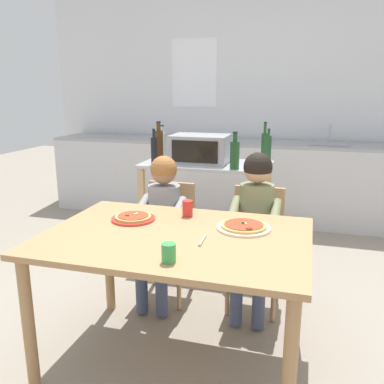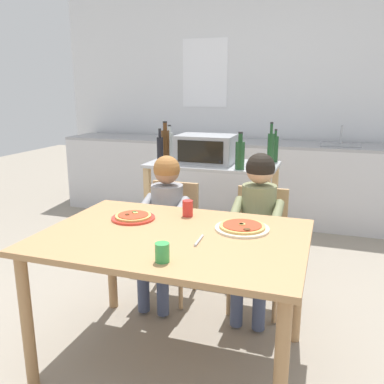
# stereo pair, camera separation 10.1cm
# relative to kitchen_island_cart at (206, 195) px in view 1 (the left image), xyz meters

# --- Properties ---
(ground_plane) EXTENTS (12.34, 12.34, 0.00)m
(ground_plane) POSITION_rel_kitchen_island_cart_xyz_m (0.20, -0.21, -0.57)
(ground_plane) COLOR gray
(back_wall_tiled) EXTENTS (5.27, 0.13, 2.70)m
(back_wall_tiled) POSITION_rel_kitchen_island_cart_xyz_m (0.20, 1.71, 0.78)
(back_wall_tiled) COLOR silver
(back_wall_tiled) RESTS_ON ground
(kitchen_counter) EXTENTS (4.74, 0.60, 1.09)m
(kitchen_counter) POSITION_rel_kitchen_island_cart_xyz_m (0.20, 1.30, -0.13)
(kitchen_counter) COLOR silver
(kitchen_counter) RESTS_ON ground
(kitchen_island_cart) EXTENTS (1.08, 0.56, 0.86)m
(kitchen_island_cart) POSITION_rel_kitchen_island_cart_xyz_m (0.00, 0.00, 0.00)
(kitchen_island_cart) COLOR #B7BABF
(kitchen_island_cart) RESTS_ON ground
(toaster_oven) EXTENTS (0.48, 0.35, 0.23)m
(toaster_oven) POSITION_rel_kitchen_island_cart_xyz_m (-0.06, 0.00, 0.40)
(toaster_oven) COLOR #999BA0
(toaster_oven) RESTS_ON kitchen_island_cart
(bottle_slim_sauce) EXTENTS (0.07, 0.07, 0.34)m
(bottle_slim_sauce) POSITION_rel_kitchen_island_cart_xyz_m (-0.40, -0.06, 0.43)
(bottle_slim_sauce) COLOR #4C2D14
(bottle_slim_sauce) RESTS_ON kitchen_island_cart
(bottle_squat_spirits) EXTENTS (0.05, 0.05, 0.35)m
(bottle_squat_spirits) POSITION_rel_kitchen_island_cart_xyz_m (0.47, 0.02, 0.43)
(bottle_squat_spirits) COLOR #1E4723
(bottle_squat_spirits) RESTS_ON kitchen_island_cart
(bottle_tall_green_wine) EXTENTS (0.05, 0.05, 0.28)m
(bottle_tall_green_wine) POSITION_rel_kitchen_island_cart_xyz_m (0.49, 0.22, 0.40)
(bottle_tall_green_wine) COLOR #1E4723
(bottle_tall_green_wine) RESTS_ON kitchen_island_cart
(bottle_clear_vinegar) EXTENTS (0.05, 0.05, 0.29)m
(bottle_clear_vinegar) POSITION_rel_kitchen_island_cart_xyz_m (-0.40, -0.19, 0.40)
(bottle_clear_vinegar) COLOR black
(bottle_clear_vinegar) RESTS_ON kitchen_island_cart
(bottle_dark_olive_oil) EXTENTS (0.07, 0.07, 0.29)m
(bottle_dark_olive_oil) POSITION_rel_kitchen_island_cart_xyz_m (0.27, -0.19, 0.40)
(bottle_dark_olive_oil) COLOR #1E4723
(bottle_dark_olive_oil) RESTS_ON kitchen_island_cart
(bottle_brown_beer) EXTENTS (0.07, 0.07, 0.30)m
(bottle_brown_beer) POSITION_rel_kitchen_island_cart_xyz_m (-0.44, 0.12, 0.41)
(bottle_brown_beer) COLOR #ADB7B2
(bottle_brown_beer) RESTS_ON kitchen_island_cart
(dining_table) EXTENTS (1.35, 0.94, 0.75)m
(dining_table) POSITION_rel_kitchen_island_cart_xyz_m (0.20, -1.44, 0.08)
(dining_table) COLOR #AD7F51
(dining_table) RESTS_ON ground
(dining_chair_left) EXTENTS (0.36, 0.36, 0.81)m
(dining_chair_left) POSITION_rel_kitchen_island_cart_xyz_m (-0.11, -0.71, -0.09)
(dining_chair_left) COLOR tan
(dining_chair_left) RESTS_ON ground
(dining_chair_right) EXTENTS (0.36, 0.36, 0.81)m
(dining_chair_right) POSITION_rel_kitchen_island_cart_xyz_m (0.52, -0.68, -0.09)
(dining_chair_right) COLOR tan
(dining_chair_right) RESTS_ON ground
(child_in_grey_shirt) EXTENTS (0.32, 0.42, 1.01)m
(child_in_grey_shirt) POSITION_rel_kitchen_island_cart_xyz_m (-0.11, -0.83, 0.08)
(child_in_grey_shirt) COLOR #424C6B
(child_in_grey_shirt) RESTS_ON ground
(child_in_olive_shirt) EXTENTS (0.32, 0.42, 1.06)m
(child_in_olive_shirt) POSITION_rel_kitchen_island_cart_xyz_m (0.52, -0.80, 0.10)
(child_in_olive_shirt) COLOR #424C6B
(child_in_olive_shirt) RESTS_ON ground
(pizza_plate_red_rimmed) EXTENTS (0.25, 0.25, 0.03)m
(pizza_plate_red_rimmed) POSITION_rel_kitchen_island_cart_xyz_m (-0.11, -1.28, 0.18)
(pizza_plate_red_rimmed) COLOR red
(pizza_plate_red_rimmed) RESTS_ON dining_table
(pizza_plate_cream) EXTENTS (0.29, 0.29, 0.03)m
(pizza_plate_cream) POSITION_rel_kitchen_island_cart_xyz_m (0.52, -1.26, 0.18)
(pizza_plate_cream) COLOR beige
(pizza_plate_cream) RESTS_ON dining_table
(drinking_cup_red) EXTENTS (0.06, 0.06, 0.09)m
(drinking_cup_red) POSITION_rel_kitchen_island_cart_xyz_m (0.17, -1.13, 0.22)
(drinking_cup_red) COLOR red
(drinking_cup_red) RESTS_ON dining_table
(drinking_cup_green) EXTENTS (0.06, 0.06, 0.08)m
(drinking_cup_green) POSITION_rel_kitchen_island_cart_xyz_m (0.28, -1.78, 0.21)
(drinking_cup_green) COLOR green
(drinking_cup_green) RESTS_ON dining_table
(serving_spoon) EXTENTS (0.02, 0.14, 0.01)m
(serving_spoon) POSITION_rel_kitchen_island_cart_xyz_m (0.36, -1.50, 0.18)
(serving_spoon) COLOR #B7BABF
(serving_spoon) RESTS_ON dining_table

